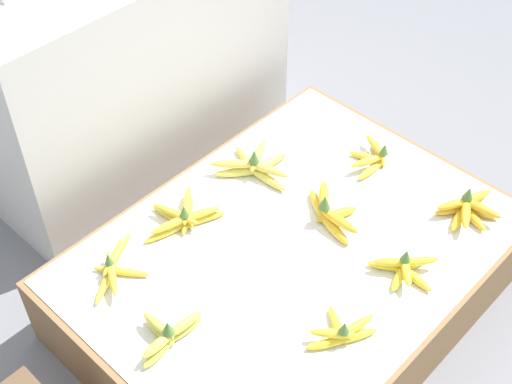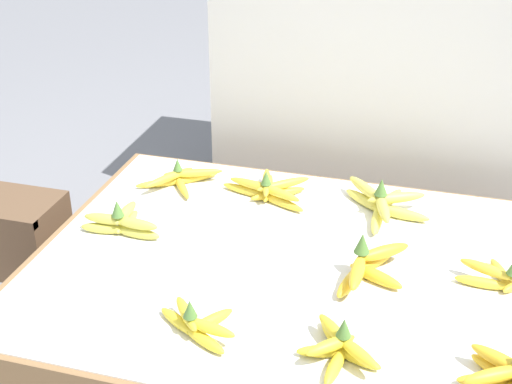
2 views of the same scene
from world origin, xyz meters
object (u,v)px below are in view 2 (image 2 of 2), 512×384
banana_bunch_front_midleft (197,323)px  banana_bunch_middle_right (503,274)px  banana_bunch_back_midleft (269,189)px  wooden_crate (2,231)px  banana_bunch_middle_midright (368,266)px  banana_bunch_back_left (180,178)px  banana_bunch_back_midright (382,203)px  banana_bunch_front_midright (339,347)px  banana_bunch_middle_left (122,222)px

banana_bunch_front_midleft → banana_bunch_middle_right: (0.60, 0.35, -0.00)m
banana_bunch_front_midleft → banana_bunch_back_midleft: same height
wooden_crate → banana_bunch_back_midleft: (0.79, 0.14, 0.18)m
wooden_crate → banana_bunch_front_midleft: (0.80, -0.47, 0.18)m
banana_bunch_middle_midright → banana_bunch_middle_right: 0.30m
banana_bunch_back_left → banana_bunch_middle_midright: bearing=-28.3°
banana_bunch_back_midleft → banana_bunch_back_midright: 0.31m
wooden_crate → banana_bunch_back_left: size_ratio=1.58×
wooden_crate → banana_bunch_back_left: banana_bunch_back_left is taller
banana_bunch_back_left → banana_bunch_back_midright: size_ratio=0.88×
banana_bunch_front_midleft → banana_bunch_front_midright: (0.29, 0.01, 0.00)m
banana_bunch_front_midright → banana_bunch_middle_midright: 0.29m
wooden_crate → banana_bunch_back_left: 0.57m
banana_bunch_middle_right → banana_bunch_back_midleft: size_ratio=0.72×
banana_bunch_middle_left → banana_bunch_middle_midright: size_ratio=0.89×
banana_bunch_front_midright → banana_bunch_back_midright: bearing=89.0°
banana_bunch_middle_right → banana_bunch_back_midleft: 0.66m
banana_bunch_front_midleft → banana_bunch_back_midright: size_ratio=0.74×
banana_bunch_front_midright → banana_bunch_back_midleft: size_ratio=0.76×
banana_bunch_middle_left → banana_bunch_middle_midright: (0.63, -0.03, 0.00)m
banana_bunch_middle_right → banana_bunch_back_left: 0.91m
banana_bunch_back_midleft → banana_bunch_back_left: bearing=-180.0°
banana_bunch_middle_midright → banana_bunch_back_left: (-0.58, 0.31, -0.01)m
banana_bunch_middle_midright → banana_bunch_back_midleft: bearing=135.4°
banana_bunch_front_midleft → banana_bunch_front_midright: size_ratio=0.98×
banana_bunch_front_midright → banana_bunch_middle_left: 0.69m
banana_bunch_middle_left → banana_bunch_back_left: size_ratio=0.92×
banana_bunch_front_midleft → banana_bunch_middle_right: 0.70m
banana_bunch_front_midright → banana_bunch_back_midright: size_ratio=0.76×
wooden_crate → banana_bunch_front_midleft: size_ratio=1.88×
wooden_crate → banana_bunch_back_left: (0.52, 0.14, 0.18)m
wooden_crate → banana_bunch_front_midleft: banana_bunch_front_midleft is taller
banana_bunch_front_midright → banana_bunch_middle_midright: size_ratio=0.82×
banana_bunch_front_midleft → banana_bunch_middle_midright: size_ratio=0.81×
banana_bunch_middle_right → banana_bunch_back_midleft: (-0.61, 0.25, 0.00)m
wooden_crate → banana_bunch_middle_left: bearing=-16.8°
banana_bunch_back_midleft → banana_bunch_back_midright: (0.31, -0.00, 0.00)m
banana_bunch_front_midleft → banana_bunch_middle_left: (-0.32, 0.32, 0.00)m
banana_bunch_back_midright → banana_bunch_front_midright: bearing=-91.0°
banana_bunch_front_midright → banana_bunch_back_left: (-0.56, 0.60, -0.00)m
banana_bunch_front_midleft → banana_bunch_middle_left: 0.45m
banana_bunch_back_midright → banana_bunch_middle_left: bearing=-155.6°
banana_bunch_front_midright → banana_bunch_middle_midright: banana_bunch_middle_midright is taller
banana_bunch_front_midleft → banana_bunch_back_midleft: 0.61m
wooden_crate → banana_bunch_back_midleft: 0.82m
wooden_crate → banana_bunch_middle_right: banana_bunch_middle_right is taller
wooden_crate → banana_bunch_back_midleft: size_ratio=1.41×
banana_bunch_middle_left → banana_bunch_back_midleft: bearing=42.4°
banana_bunch_back_left → banana_bunch_back_midright: bearing=-0.0°
banana_bunch_back_midright → banana_bunch_back_midleft: bearing=179.9°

